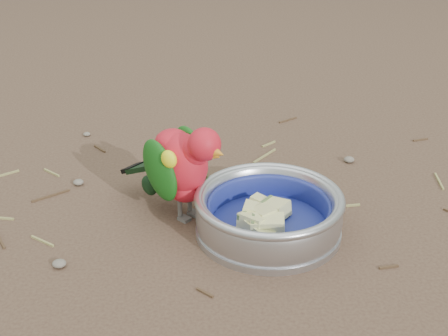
{
  "coord_description": "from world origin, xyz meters",
  "views": [
    {
      "loc": [
        -0.03,
        -0.78,
        0.48
      ],
      "look_at": [
        0.01,
        0.0,
        0.08
      ],
      "focal_mm": 50.0,
      "sensor_mm": 36.0,
      "label": 1
    }
  ],
  "objects": [
    {
      "name": "ground",
      "position": [
        0.0,
        0.0,
        0.0
      ],
      "size": [
        60.0,
        60.0,
        0.0
      ],
      "primitive_type": "plane",
      "color": "brown"
    },
    {
      "name": "food_bowl",
      "position": [
        0.07,
        -0.04,
        0.01
      ],
      "size": [
        0.2,
        0.2,
        0.02
      ],
      "primitive_type": "cylinder",
      "color": "#B2B2BA",
      "rests_on": "ground"
    },
    {
      "name": "ground_debris",
      "position": [
        0.01,
        0.1,
        0.0
      ],
      "size": [
        0.9,
        0.8,
        0.01
      ],
      "primitive_type": null,
      "color": "#918B4F",
      "rests_on": "ground"
    },
    {
      "name": "lory_parrot",
      "position": [
        -0.05,
        0.01,
        0.07
      ],
      "size": [
        0.19,
        0.19,
        0.15
      ],
      "primitive_type": null,
      "rotation": [
        0.0,
        0.0,
        -2.34
      ],
      "color": "red",
      "rests_on": "ground"
    },
    {
      "name": "bowl_wall",
      "position": [
        0.07,
        -0.04,
        0.04
      ],
      "size": [
        0.2,
        0.2,
        0.04
      ],
      "primitive_type": null,
      "color": "#B2B2BA",
      "rests_on": "food_bowl"
    },
    {
      "name": "fruit_wedges",
      "position": [
        0.07,
        -0.04,
        0.03
      ],
      "size": [
        0.12,
        0.12,
        0.03
      ],
      "primitive_type": null,
      "color": "#E2E291",
      "rests_on": "food_bowl"
    }
  ]
}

